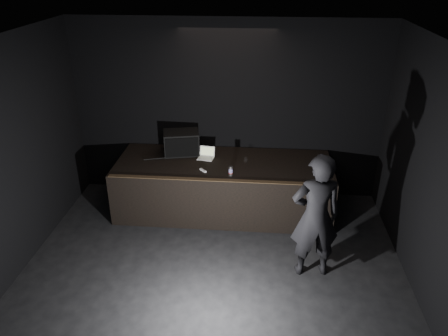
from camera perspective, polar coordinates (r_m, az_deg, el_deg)
ground at (r=6.43m, az=-2.33°, el=-18.09°), size 7.00×7.00×0.00m
room_walls at (r=5.22m, az=-2.72°, el=-1.97°), size 6.10×7.10×3.52m
stage_riser at (r=8.33m, az=-0.05°, el=-2.40°), size 4.00×1.50×1.00m
riser_lip at (r=7.47m, az=-0.53°, el=-1.58°), size 3.92×0.10×0.01m
stage_monitor at (r=8.45m, az=-5.58°, el=3.31°), size 0.75×0.61×0.44m
cable at (r=8.36m, az=-7.12°, el=1.37°), size 0.94×0.31×0.02m
laptop at (r=8.30m, az=-2.32°, el=1.70°), size 0.33×0.30×0.20m
beer_can at (r=7.61m, az=0.88°, el=-0.39°), size 0.07×0.07×0.17m
plastic_cup at (r=8.13m, az=2.85°, el=1.08°), size 0.07×0.07×0.09m
wii_remote at (r=7.79m, az=-2.75°, el=-0.32°), size 0.14×0.14×0.03m
person at (r=6.60m, az=11.85°, el=-6.24°), size 0.80×0.59×2.02m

